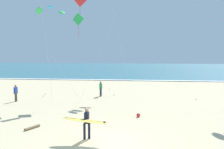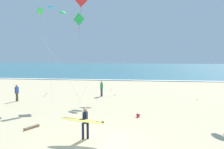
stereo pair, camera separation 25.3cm
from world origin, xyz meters
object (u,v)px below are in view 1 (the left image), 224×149
surfer_lead (86,121)px  bystander_blue_top (16,93)px  beach_ball (138,115)px  driftwood_log (32,127)px  kite_diamond_emerald_near (77,22)px  kite_arc_cobalt_distant (50,10)px  bystander_green_top (101,89)px  kite_diamond_scarlet_mid (81,3)px

surfer_lead → bystander_blue_top: (-8.84, 9.37, -0.24)m
bystander_blue_top → beach_ball: size_ratio=5.68×
bystander_blue_top → driftwood_log: bearing=-56.6°
bystander_blue_top → beach_ball: bystander_blue_top is taller
bystander_blue_top → kite_diamond_emerald_near: bearing=14.6°
kite_arc_cobalt_distant → driftwood_log: 12.04m
kite_diamond_emerald_near → bystander_blue_top: (-5.63, -1.47, -6.69)m
surfer_lead → bystander_green_top: 13.03m
kite_diamond_scarlet_mid → driftwood_log: bearing=-94.3°
kite_diamond_emerald_near → bystander_blue_top: kite_diamond_emerald_near is taller
kite_diamond_scarlet_mid → bystander_green_top: 8.88m
bystander_blue_top → kite_arc_cobalt_distant: bearing=10.1°
bystander_blue_top → driftwood_log: bystander_blue_top is taller
kite_diamond_scarlet_mid → bystander_blue_top: (-5.90, -1.99, -8.58)m
kite_arc_cobalt_distant → surfer_lead: bearing=-61.2°
kite_diamond_scarlet_mid → kite_arc_cobalt_distant: bearing=-151.4°
kite_diamond_emerald_near → kite_arc_cobalt_distant: bearing=-159.1°
kite_diamond_scarlet_mid → driftwood_log: (-0.74, -9.80, -9.31)m
kite_diamond_emerald_near → driftwood_log: size_ratio=7.63×
driftwood_log → surfer_lead: bearing=-23.0°
kite_diamond_scarlet_mid → bystander_green_top: kite_diamond_scarlet_mid is taller
bystander_green_top → beach_ball: size_ratio=5.68×
kite_arc_cobalt_distant → bystander_blue_top: kite_arc_cobalt_distant is taller
kite_arc_cobalt_distant → driftwood_log: kite_arc_cobalt_distant is taller
surfer_lead → beach_ball: (2.71, 5.04, -0.91)m
kite_diamond_scarlet_mid → driftwood_log: size_ratio=9.43×
kite_diamond_emerald_near → bystander_blue_top: 8.87m
kite_diamond_emerald_near → kite_diamond_scarlet_mid: size_ratio=0.81×
kite_diamond_emerald_near → kite_diamond_scarlet_mid: kite_diamond_scarlet_mid is taller
beach_ball → driftwood_log: beach_ball is taller
bystander_blue_top → driftwood_log: size_ratio=1.44×
bystander_green_top → kite_diamond_emerald_near: bearing=-131.9°
bystander_green_top → bystander_blue_top: same height
kite_diamond_scarlet_mid → beach_ball: size_ratio=37.08×
bystander_green_top → bystander_blue_top: (-7.53, -3.59, 0.00)m
kite_diamond_scarlet_mid → beach_ball: (5.65, -6.32, -9.25)m
kite_arc_cobalt_distant → bystander_green_top: 9.25m
surfer_lead → bystander_blue_top: surfer_lead is taller
surfer_lead → bystander_blue_top: size_ratio=1.55×
surfer_lead → kite_arc_cobalt_distant: 13.61m
surfer_lead → driftwood_log: bearing=157.0°
bystander_green_top → beach_ball: (4.02, -7.92, -0.67)m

